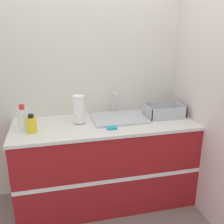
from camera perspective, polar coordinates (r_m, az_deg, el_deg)
ground_plane at (r=2.80m, az=0.16°, el=-22.22°), size 12.00×12.00×0.00m
wall_back at (r=2.87m, az=-3.11°, el=7.80°), size 4.20×0.06×2.60m
wall_right at (r=2.85m, az=17.23°, el=6.95°), size 0.06×2.67×2.60m
counter_cabinet at (r=2.82m, az=-1.45°, el=-10.89°), size 1.83×0.70×0.89m
sink at (r=2.73m, az=1.38°, el=-1.17°), size 0.54×0.43×0.24m
paper_towel_roll at (r=2.59m, az=-7.20°, el=0.58°), size 0.11×0.11×0.28m
dish_rack at (r=2.86m, az=11.23°, el=-0.06°), size 0.39×0.28×0.13m
bottle_white_spray at (r=2.57m, az=-18.82°, el=-1.37°), size 0.09×0.09×0.24m
bottle_yellow at (r=2.48m, az=-17.10°, el=-2.61°), size 0.09×0.09×0.17m
sponge at (r=2.47m, az=-0.04°, el=-3.46°), size 0.09×0.06×0.02m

